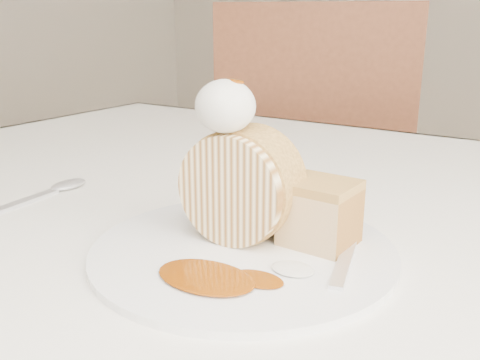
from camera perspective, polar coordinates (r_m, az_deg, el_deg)
The scene contains 10 objects.
table at distance 0.70m, azimuth 6.67°, elevation -8.64°, with size 1.40×0.90×0.75m.
chair_far at distance 1.43m, azimuth 7.95°, elevation 0.83°, with size 0.60×0.60×0.99m.
plate at distance 0.50m, azimuth 0.35°, elevation -7.53°, with size 0.28×0.28×0.01m, color white.
roulade_slice at distance 0.50m, azimuth 0.12°, elevation -0.58°, with size 0.10×0.10×0.06m, color beige.
cake_chunk at distance 0.50m, azimuth 8.51°, elevation -3.91°, with size 0.06×0.06×0.05m, color tan.
whipped_cream at distance 0.47m, azimuth -1.57°, elevation 7.87°, with size 0.05×0.05×0.05m, color silver.
caramel_drizzle at distance 0.47m, azimuth -1.11°, elevation 11.13°, with size 0.03×0.02×0.01m, color #783305.
caramel_pool at distance 0.44m, azimuth -3.66°, elevation -10.25°, with size 0.09×0.06×0.00m, color #783305, non-canonical shape.
fork at distance 0.48m, azimuth 11.20°, elevation -8.09°, with size 0.02×0.17×0.00m, color silver.
spoon at distance 0.66m, azimuth -23.71°, elevation -2.78°, with size 0.03×0.18×0.00m, color silver.
Camera 1 is at (0.27, -0.37, 0.96)m, focal length 40.00 mm.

